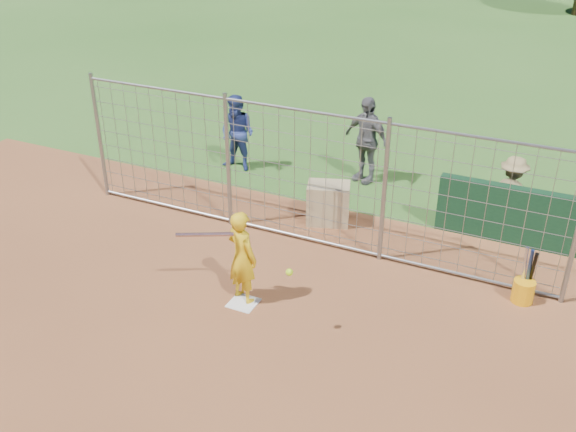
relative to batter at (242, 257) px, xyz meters
The scene contains 12 objects.
ground 0.78m from the batter, 53.03° to the left, with size 100.00×100.00×0.00m, color #2D591E.
infield_dirt 3.02m from the batter, 88.80° to the right, with size 18.00×18.00×0.00m, color brown.
home_plate 0.78m from the batter, 62.71° to the right, with size 0.43×0.43×0.02m, color silver.
dugout_wall 5.06m from the batter, 46.77° to the left, with size 2.60×0.20×1.10m, color #11381E.
batter is the anchor object (origin of this frame).
bystander_a 5.18m from the batter, 120.30° to the left, with size 0.84×0.65×1.73m, color navy.
bystander_b 5.13m from the batter, 87.84° to the left, with size 1.12×0.47×1.91m, color #5A595E.
bystander_c 5.39m from the batter, 51.24° to the left, with size 0.94×0.54×1.46m, color olive.
equipment_bin 3.00m from the batter, 85.79° to the left, with size 0.80×0.55×0.80m, color tan.
equipment_in_play 0.57m from the batter, 101.19° to the right, with size 1.93×0.45×0.24m.
bucket_with_bats 4.43m from the batter, 24.70° to the left, with size 0.34×0.39×0.98m.
backstop_fence 2.14m from the batter, 88.31° to the left, with size 9.08×0.08×2.60m.
Camera 1 is at (4.20, -7.36, 5.92)m, focal length 40.00 mm.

